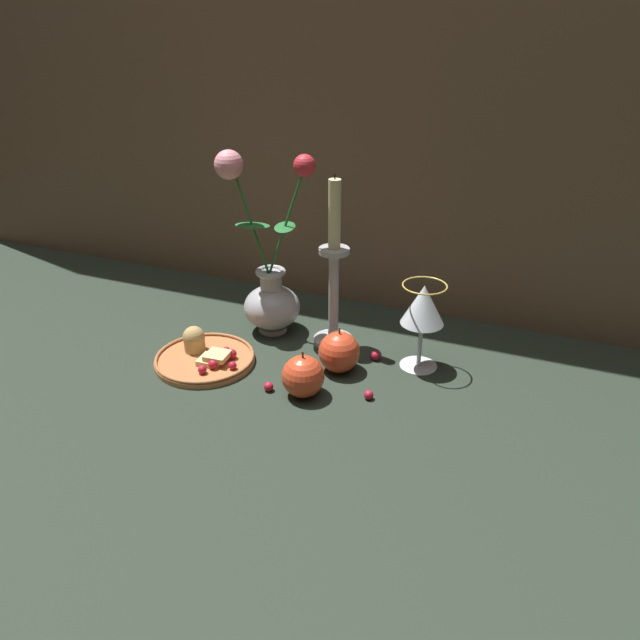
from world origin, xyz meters
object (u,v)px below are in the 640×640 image
Objects in this scene: plate_with_pastries at (204,356)px; apple_near_glass at (303,376)px; vase at (269,284)px; wine_glass at (423,308)px; apple_beside_vase at (339,352)px; candlestick at (334,279)px.

apple_near_glass is at bearing -8.02° from plate_with_pastries.
apple_near_glass is at bearing -50.59° from vase.
wine_glass reaches higher than apple_beside_vase.
candlestick reaches higher than wine_glass.
apple_beside_vase reaches higher than apple_near_glass.
vase is at bearing 175.68° from wine_glass.
candlestick is 3.84× the size of apple_beside_vase.
vase is at bearing 69.99° from plate_with_pastries.
vase is at bearing 129.41° from apple_near_glass.
apple_beside_vase is (0.19, -0.10, -0.07)m from vase.
candlestick is (0.20, 0.17, 0.13)m from plate_with_pastries.
vase is 0.22m from apple_beside_vase.
plate_with_pastries is 0.26m from apple_beside_vase.
apple_near_glass is at bearing -133.58° from wine_glass.
vase is 1.09× the size of candlestick.
vase is 1.96× the size of plate_with_pastries.
plate_with_pastries is at bearing -110.01° from vase.
wine_glass is 0.19m from candlestick.
wine_glass is 1.88× the size of apple_beside_vase.
wine_glass is 1.93× the size of apple_near_glass.
wine_glass reaches higher than plate_with_pastries.
apple_beside_vase reaches higher than plate_with_pastries.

